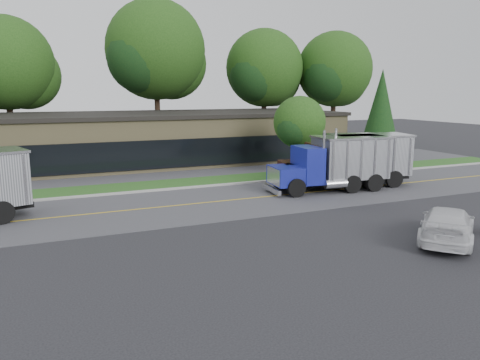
% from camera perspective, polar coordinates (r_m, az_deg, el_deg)
% --- Properties ---
extents(ground, '(140.00, 140.00, 0.00)m').
position_cam_1_polar(ground, '(18.01, 3.89, -9.09)').
color(ground, '#303035').
rests_on(ground, ground).
extents(road, '(60.00, 8.00, 0.02)m').
position_cam_1_polar(road, '(25.99, -5.27, -2.90)').
color(road, '#535358').
rests_on(road, ground).
extents(center_line, '(60.00, 0.12, 0.01)m').
position_cam_1_polar(center_line, '(25.99, -5.27, -2.90)').
color(center_line, gold).
rests_on(center_line, ground).
extents(curb, '(60.00, 0.30, 0.12)m').
position_cam_1_polar(curb, '(29.92, -7.80, -1.16)').
color(curb, '#9E9E99').
rests_on(curb, ground).
extents(grass_verge, '(60.00, 3.40, 0.03)m').
position_cam_1_polar(grass_verge, '(31.62, -8.69, -0.54)').
color(grass_verge, '#21511B').
rests_on(grass_verge, ground).
extents(far_parking, '(60.00, 7.00, 0.02)m').
position_cam_1_polar(far_parking, '(36.40, -10.73, 0.87)').
color(far_parking, '#535358').
rests_on(far_parking, ground).
extents(strip_mall, '(32.00, 12.00, 4.00)m').
position_cam_1_polar(strip_mall, '(42.39, -10.00, 4.98)').
color(strip_mall, '#97875C').
rests_on(strip_mall, ground).
extents(tree_far_b, '(9.11, 8.58, 13.00)m').
position_cam_1_polar(tree_far_b, '(49.22, -26.47, 12.16)').
color(tree_far_b, '#382619').
rests_on(tree_far_b, ground).
extents(tree_far_c, '(10.85, 10.21, 15.48)m').
position_cam_1_polar(tree_far_c, '(50.74, -10.09, 14.80)').
color(tree_far_c, '#382619').
rests_on(tree_far_c, ground).
extents(tree_far_d, '(9.13, 8.59, 13.02)m').
position_cam_1_polar(tree_far_d, '(53.83, 3.05, 13.02)').
color(tree_far_d, '#382619').
rests_on(tree_far_d, ground).
extents(tree_far_e, '(9.05, 8.52, 12.91)m').
position_cam_1_polar(tree_far_e, '(56.18, 11.50, 12.66)').
color(tree_far_e, '#382619').
rests_on(tree_far_e, ground).
extents(evergreen_right, '(3.55, 3.55, 8.07)m').
position_cam_1_polar(evergreen_right, '(43.23, 16.79, 8.04)').
color(evergreen_right, '#382619').
rests_on(evergreen_right, ground).
extents(tree_verge, '(4.08, 3.84, 5.82)m').
position_cam_1_polar(tree_verge, '(35.08, 7.30, 6.70)').
color(tree_verge, '#382619').
rests_on(tree_verge, ground).
extents(dump_truck_blue, '(7.65, 3.33, 3.36)m').
position_cam_1_polar(dump_truck_blue, '(29.75, 11.55, 2.18)').
color(dump_truck_blue, black).
rests_on(dump_truck_blue, ground).
extents(dump_truck_maroon, '(8.80, 4.48, 3.36)m').
position_cam_1_polar(dump_truck_maroon, '(31.51, 13.52, 2.58)').
color(dump_truck_maroon, black).
rests_on(dump_truck_maroon, ground).
extents(rally_car, '(5.07, 4.73, 1.43)m').
position_cam_1_polar(rally_car, '(21.13, 23.95, -4.97)').
color(rally_car, silver).
rests_on(rally_car, ground).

